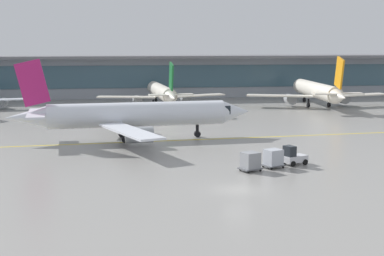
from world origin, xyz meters
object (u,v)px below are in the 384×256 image
(taxiing_regional_jet, at_px, (134,115))
(baggage_tug, at_px, (293,157))
(gate_airplane_3, at_px, (317,91))
(gate_airplane_2, at_px, (161,92))
(cargo_dolly_lead, at_px, (273,158))
(cargo_dolly_trailing, at_px, (250,161))

(taxiing_regional_jet, distance_m, baggage_tug, 24.35)
(gate_airplane_3, height_order, taxiing_regional_jet, taxiing_regional_jet)
(gate_airplane_2, xyz_separation_m, cargo_dolly_lead, (7.39, -57.45, -1.72))
(gate_airplane_3, xyz_separation_m, cargo_dolly_trailing, (-25.97, -54.38, -2.03))
(cargo_dolly_trailing, bearing_deg, gate_airplane_3, 40.30)
(gate_airplane_2, relative_size, cargo_dolly_trailing, 10.86)
(gate_airplane_3, xyz_separation_m, taxiing_regional_jet, (-37.13, -34.14, 0.16))
(baggage_tug, relative_size, cargo_dolly_lead, 1.15)
(gate_airplane_2, xyz_separation_m, taxiing_regional_jet, (-6.45, -38.42, 0.47))
(cargo_dolly_trailing, bearing_deg, baggage_tug, -0.00)
(cargo_dolly_lead, height_order, cargo_dolly_trailing, same)
(cargo_dolly_lead, bearing_deg, taxiing_regional_jet, 101.88)
(gate_airplane_2, height_order, gate_airplane_3, gate_airplane_3)
(baggage_tug, bearing_deg, cargo_dolly_lead, 180.00)
(gate_airplane_2, relative_size, baggage_tug, 9.48)
(taxiing_regional_jet, bearing_deg, baggage_tug, -52.90)
(taxiing_regional_jet, xyz_separation_m, baggage_tug, (16.33, -17.91, -2.35))
(baggage_tug, distance_m, cargo_dolly_trailing, 5.68)
(taxiing_regional_jet, height_order, baggage_tug, taxiing_regional_jet)
(taxiing_regional_jet, height_order, cargo_dolly_lead, taxiing_regional_jet)
(taxiing_regional_jet, distance_m, cargo_dolly_lead, 23.63)
(taxiing_regional_jet, bearing_deg, gate_airplane_2, 75.20)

